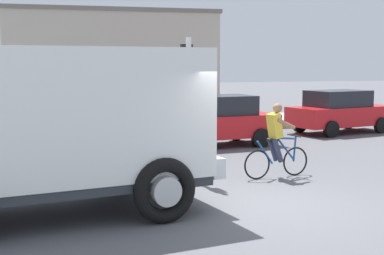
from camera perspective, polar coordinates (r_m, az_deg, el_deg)
name	(u,v)px	position (r m, az deg, el deg)	size (l,w,h in m)	color
ground_plane	(256,206)	(10.72, 6.42, -7.80)	(120.00, 120.00, 0.00)	#56565B
sidewalk_far	(134,124)	(23.66, -5.83, 0.33)	(80.00, 5.00, 0.16)	#ADADA8
truck_foreground	(50,120)	(9.96, -14.13, 0.70)	(5.78, 3.56, 2.90)	white
cyclist	(276,141)	(13.15, 8.49, -1.31)	(1.71, 0.56, 1.72)	black
traffic_light_pole	(188,89)	(12.67, -0.43, 3.94)	(0.24, 0.43, 3.20)	red
car_red_near	(215,120)	(17.92, 2.28, 0.71)	(4.20, 2.28, 1.60)	red
car_white_mid	(340,111)	(21.94, 14.63, 1.59)	(4.29, 2.62, 1.60)	red
building_mid_block	(109,62)	(30.01, -8.34, 6.49)	(10.52, 5.71, 5.23)	#9E9389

